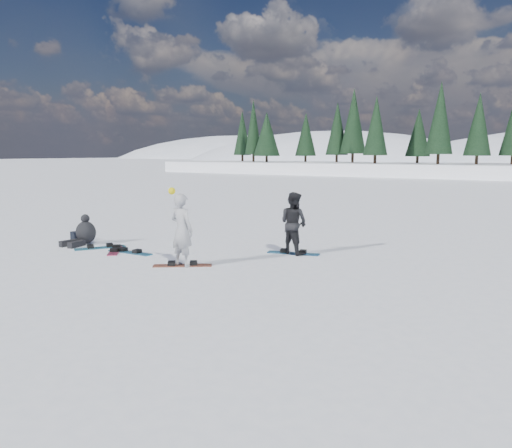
% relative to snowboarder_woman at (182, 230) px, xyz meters
% --- Properties ---
extents(ground, '(420.00, 420.00, 0.00)m').
position_rel_snowboarder_woman_xyz_m(ground, '(0.95, 0.15, -0.95)').
color(ground, white).
rests_on(ground, ground).
extents(alpine_backdrop, '(412.50, 227.00, 53.20)m').
position_rel_snowboarder_woman_xyz_m(alpine_backdrop, '(-10.77, 189.32, -14.92)').
color(alpine_backdrop, white).
rests_on(alpine_backdrop, ground).
extents(snowboarder_woman, '(0.72, 0.50, 2.02)m').
position_rel_snowboarder_woman_xyz_m(snowboarder_woman, '(0.00, 0.00, 0.00)').
color(snowboarder_woman, '#ADAEB3').
rests_on(snowboarder_woman, ground).
extents(snowboarder_man, '(1.00, 0.86, 1.78)m').
position_rel_snowboarder_woman_xyz_m(snowboarder_man, '(1.69, 2.90, -0.05)').
color(snowboarder_man, black).
rests_on(snowboarder_man, ground).
extents(seated_rider, '(0.70, 1.14, 0.95)m').
position_rel_snowboarder_woman_xyz_m(seated_rider, '(-4.67, 0.75, -0.58)').
color(seated_rider, black).
rests_on(seated_rider, ground).
extents(gear_bag, '(0.53, 0.44, 0.30)m').
position_rel_snowboarder_woman_xyz_m(gear_bag, '(-5.37, 1.01, -0.80)').
color(gear_bag, black).
rests_on(gear_bag, ground).
extents(snowboard_woman, '(1.39, 1.09, 0.03)m').
position_rel_snowboarder_woman_xyz_m(snowboard_woman, '(0.00, 0.00, -0.93)').
color(snowboard_woman, brown).
rests_on(snowboard_woman, ground).
extents(snowboard_man, '(1.52, 0.63, 0.03)m').
position_rel_snowboarder_woman_xyz_m(snowboard_man, '(1.69, 2.90, -0.93)').
color(snowboard_man, '#19608D').
rests_on(snowboard_man, ground).
extents(snowboard_loose_c, '(1.51, 0.31, 0.03)m').
position_rel_snowboarder_woman_xyz_m(snowboard_loose_c, '(-2.41, 0.51, -0.93)').
color(snowboard_loose_c, '#186087').
rests_on(snowboard_loose_c, ground).
extents(snowboard_loose_b, '(1.18, 1.33, 0.03)m').
position_rel_snowboarder_woman_xyz_m(snowboard_loose_b, '(-3.01, 0.50, -0.93)').
color(snowboard_loose_b, maroon).
rests_on(snowboard_loose_b, ground).
extents(snowboard_loose_a, '(1.05, 1.41, 0.03)m').
position_rel_snowboarder_woman_xyz_m(snowboard_loose_a, '(-3.71, 0.53, -0.93)').
color(snowboard_loose_a, '#186B86').
rests_on(snowboard_loose_a, ground).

